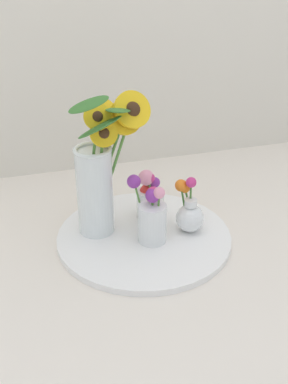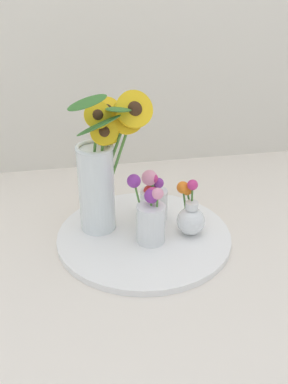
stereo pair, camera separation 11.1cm
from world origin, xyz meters
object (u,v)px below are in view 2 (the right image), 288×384
at_px(vase_small_back, 153,198).
at_px(serving_tray, 144,236).
at_px(vase_small_center, 150,216).
at_px(vase_bulb_right, 190,215).
at_px(mason_jar_sunflowers, 101,170).

bearing_deg(vase_small_back, serving_tray, -117.48).
bearing_deg(serving_tray, vase_small_center, -71.41).
bearing_deg(vase_bulb_right, vase_small_back, 131.13).
distance_m(vase_bulb_right, vase_small_back, 0.12).
bearing_deg(vase_small_center, vase_bulb_right, 8.44).
xyz_separation_m(mason_jar_sunflowers, vase_small_center, (0.11, -0.08, -0.10)).
relative_size(vase_small_center, vase_bulb_right, 1.14).
relative_size(mason_jar_sunflowers, vase_bulb_right, 2.58).
xyz_separation_m(serving_tray, mason_jar_sunflowers, (-0.10, 0.05, 0.18)).
height_order(mason_jar_sunflowers, vase_small_back, mason_jar_sunflowers).
height_order(serving_tray, vase_small_back, vase_small_back).
height_order(serving_tray, vase_small_center, vase_small_center).
height_order(serving_tray, vase_bulb_right, vase_bulb_right).
height_order(mason_jar_sunflowers, vase_bulb_right, mason_jar_sunflowers).
distance_m(serving_tray, vase_small_center, 0.09).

